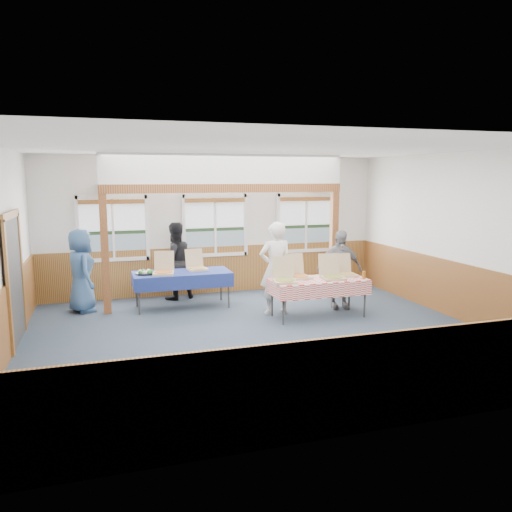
{
  "coord_description": "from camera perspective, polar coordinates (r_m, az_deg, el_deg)",
  "views": [
    {
      "loc": [
        -2.55,
        -7.93,
        2.72
      ],
      "look_at": [
        0.24,
        1.0,
        1.24
      ],
      "focal_mm": 35.0,
      "sensor_mm": 36.0,
      "label": 1
    }
  ],
  "objects": [
    {
      "name": "woman_white",
      "position": [
        9.94,
        2.24,
        -1.4
      ],
      "size": [
        0.68,
        0.45,
        1.86
      ],
      "primitive_type": "imported",
      "rotation": [
        0.0,
        0.0,
        3.15
      ],
      "color": "silver",
      "rests_on": "floor"
    },
    {
      "name": "pizza_box_e",
      "position": [
        9.83,
        8.71,
        -2.21
      ],
      "size": [
        0.48,
        0.56,
        0.47
      ],
      "rotation": [
        0.0,
        0.0,
        -0.11
      ],
      "color": "tan",
      "rests_on": "table_right"
    },
    {
      "name": "wall_right",
      "position": [
        10.34,
        22.11,
        2.12
      ],
      "size": [
        0.0,
        8.0,
        8.0
      ],
      "primitive_type": "plane",
      "rotation": [
        1.57,
        0.0,
        -1.57
      ],
      "color": "silver",
      "rests_on": "floor"
    },
    {
      "name": "cased_opening",
      "position": [
        9.09,
        -25.96,
        -2.51
      ],
      "size": [
        0.06,
        1.3,
        2.1
      ],
      "primitive_type": "cube",
      "color": "#303030",
      "rests_on": "wall_left"
    },
    {
      "name": "person_grey",
      "position": [
        10.53,
        9.5,
        -1.51
      ],
      "size": [
        1.01,
        0.53,
        1.64
      ],
      "primitive_type": "imported",
      "rotation": [
        0.0,
        0.0,
        -0.14
      ],
      "color": "slate",
      "rests_on": "floor"
    },
    {
      "name": "wainscot_front",
      "position": [
        5.57,
        11.83,
        -14.14
      ],
      "size": [
        7.98,
        0.05,
        1.1
      ],
      "primitive_type": "cube",
      "color": "brown",
      "rests_on": "floor"
    },
    {
      "name": "table_right",
      "position": [
        9.82,
        7.16,
        -2.94
      ],
      "size": [
        2.03,
        1.37,
        0.76
      ],
      "rotation": [
        0.0,
        0.0,
        0.3
      ],
      "color": "#303030",
      "rests_on": "floor"
    },
    {
      "name": "pizza_box_d",
      "position": [
        9.83,
        4.84,
        -2.14
      ],
      "size": [
        0.45,
        0.53,
        0.46
      ],
      "rotation": [
        0.0,
        0.0,
        0.06
      ],
      "color": "tan",
      "rests_on": "table_right"
    },
    {
      "name": "window_right",
      "position": [
        12.42,
        5.73,
        4.15
      ],
      "size": [
        1.56,
        0.1,
        1.46
      ],
      "color": "white",
      "rests_on": "wall_back"
    },
    {
      "name": "veggie_tray",
      "position": [
        10.46,
        -12.53,
        -1.86
      ],
      "size": [
        0.4,
        0.4,
        0.09
      ],
      "color": "black",
      "rests_on": "table_left"
    },
    {
      "name": "pizza_box_b",
      "position": [
        10.75,
        -6.79,
        -1.23
      ],
      "size": [
        0.43,
        0.51,
        0.42
      ],
      "rotation": [
        0.0,
        0.0,
        0.11
      ],
      "color": "tan",
      "rests_on": "table_left"
    },
    {
      "name": "pizza_box_f",
      "position": [
        10.2,
        10.19,
        -1.86
      ],
      "size": [
        0.41,
        0.49,
        0.42
      ],
      "rotation": [
        0.0,
        0.0,
        -0.06
      ],
      "color": "tan",
      "rests_on": "table_right"
    },
    {
      "name": "man_blue",
      "position": [
        10.7,
        -19.37,
        -1.59
      ],
      "size": [
        0.75,
        0.95,
        1.7
      ],
      "primitive_type": "imported",
      "rotation": [
        0.0,
        0.0,
        1.86
      ],
      "color": "#375A89",
      "rests_on": "floor"
    },
    {
      "name": "post_left",
      "position": [
        10.34,
        -16.87,
        0.16
      ],
      "size": [
        0.15,
        0.15,
        2.4
      ],
      "primitive_type": "cube",
      "color": "#602815",
      "rests_on": "floor"
    },
    {
      "name": "pizza_box_a",
      "position": [
        10.38,
        -10.52,
        -1.67
      ],
      "size": [
        0.5,
        0.57,
        0.44
      ],
      "rotation": [
        0.0,
        0.0,
        -0.2
      ],
      "color": "tan",
      "rests_on": "table_left"
    },
    {
      "name": "floor",
      "position": [
        8.76,
        0.47,
        -9.09
      ],
      "size": [
        8.0,
        8.0,
        0.0
      ],
      "primitive_type": "plane",
      "color": "#25323D",
      "rests_on": "ground"
    },
    {
      "name": "ceiling",
      "position": [
        8.34,
        0.5,
        12.3
      ],
      "size": [
        8.0,
        8.0,
        0.0
      ],
      "primitive_type": "plane",
      "rotation": [
        3.14,
        0.0,
        0.0
      ],
      "color": "white",
      "rests_on": "wall_back"
    },
    {
      "name": "woman_black",
      "position": [
        11.29,
        -9.28,
        -0.57
      ],
      "size": [
        1.0,
        0.88,
        1.73
      ],
      "primitive_type": "imported",
      "rotation": [
        0.0,
        0.0,
        3.44
      ],
      "color": "black",
      "rests_on": "floor"
    },
    {
      "name": "wainscot_left",
      "position": [
        8.34,
        -26.73,
        -7.07
      ],
      "size": [
        0.05,
        6.98,
        1.1
      ],
      "primitive_type": "cube",
      "color": "brown",
      "rests_on": "floor"
    },
    {
      "name": "pizza_box_c",
      "position": [
        9.42,
        3.31,
        -2.61
      ],
      "size": [
        0.51,
        0.58,
        0.46
      ],
      "rotation": [
        0.0,
        0.0,
        -0.2
      ],
      "color": "tan",
      "rests_on": "table_right"
    },
    {
      "name": "wainscot_right",
      "position": [
        10.49,
        21.66,
        -3.58
      ],
      "size": [
        0.05,
        6.98,
        1.1
      ],
      "primitive_type": "cube",
      "color": "brown",
      "rests_on": "floor"
    },
    {
      "name": "post_right",
      "position": [
        11.5,
        8.87,
        1.3
      ],
      "size": [
        0.15,
        0.15,
        2.4
      ],
      "primitive_type": "cube",
      "color": "#602815",
      "rests_on": "floor"
    },
    {
      "name": "wainscot_back",
      "position": [
        11.88,
        -4.66,
        -1.55
      ],
      "size": [
        7.98,
        0.05,
        1.1
      ],
      "primitive_type": "cube",
      "color": "brown",
      "rests_on": "floor"
    },
    {
      "name": "window_left",
      "position": [
        11.43,
        -16.04,
        3.43
      ],
      "size": [
        1.56,
        0.1,
        1.46
      ],
      "color": "white",
      "rests_on": "wall_back"
    },
    {
      "name": "wall_back",
      "position": [
        11.76,
        -4.75,
        3.51
      ],
      "size": [
        8.0,
        0.0,
        8.0
      ],
      "primitive_type": "plane",
      "rotation": [
        1.57,
        0.0,
        0.0
      ],
      "color": "silver",
      "rests_on": "floor"
    },
    {
      "name": "drink_glass",
      "position": [
        9.95,
        12.24,
        -2.13
      ],
      "size": [
        0.07,
        0.07,
        0.15
      ],
      "primitive_type": "cylinder",
      "color": "#925618",
      "rests_on": "table_right"
    },
    {
      "name": "cross_beam",
      "position": [
        10.54,
        -3.37,
        7.74
      ],
      "size": [
        5.15,
        0.18,
        0.18
      ],
      "primitive_type": "cube",
      "color": "#602815",
      "rests_on": "post_left"
    },
    {
      "name": "wall_front",
      "position": [
        5.23,
        12.33,
        -3.59
      ],
      "size": [
        8.0,
        0.0,
        8.0
      ],
      "primitive_type": "plane",
      "rotation": [
        -1.57,
        0.0,
        0.0
      ],
      "color": "silver",
      "rests_on": "floor"
    },
    {
      "name": "table_left",
      "position": [
        10.56,
        -8.46,
        -2.1
      ],
      "size": [
        2.19,
        1.63,
        0.76
      ],
      "rotation": [
        0.0,
        0.0,
        0.38
      ],
      "color": "#303030",
      "rests_on": "floor"
    },
    {
      "name": "window_mid",
      "position": [
        11.71,
        -4.71,
        3.87
      ],
      "size": [
        1.56,
        0.1,
        1.46
      ],
      "color": "white",
      "rests_on": "wall_back"
    }
  ]
}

